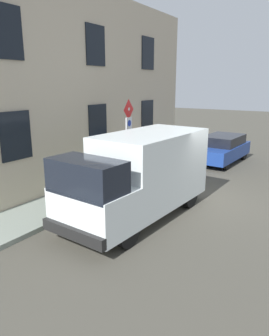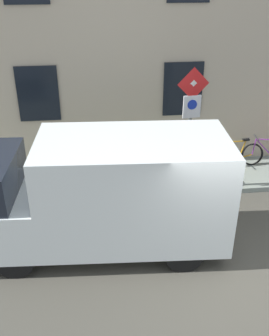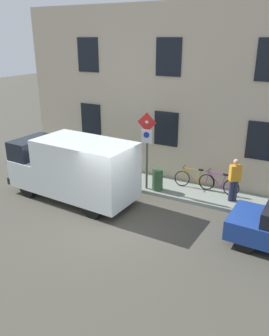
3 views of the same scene
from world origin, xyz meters
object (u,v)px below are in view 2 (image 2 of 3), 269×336
at_px(sign_post_stacked, 191,114).
at_px(bicycle_orange, 236,155).
at_px(delivery_van, 104,192).
at_px(litter_bin, 202,170).

relative_size(sign_post_stacked, bicycle_orange, 1.82).
bearing_deg(bicycle_orange, delivery_van, 30.20).
height_order(sign_post_stacked, litter_bin, sign_post_stacked).
height_order(sign_post_stacked, bicycle_orange, sign_post_stacked).
bearing_deg(delivery_van, sign_post_stacked, -135.79).
xyz_separation_m(sign_post_stacked, litter_bin, (0.14, -0.45, -1.66)).
relative_size(delivery_van, litter_bin, 6.05).
xyz_separation_m(sign_post_stacked, delivery_van, (-1.92, 2.23, -0.91)).
bearing_deg(bicycle_orange, sign_post_stacked, 24.96).
xyz_separation_m(sign_post_stacked, bicycle_orange, (1.07, -1.73, -1.74)).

